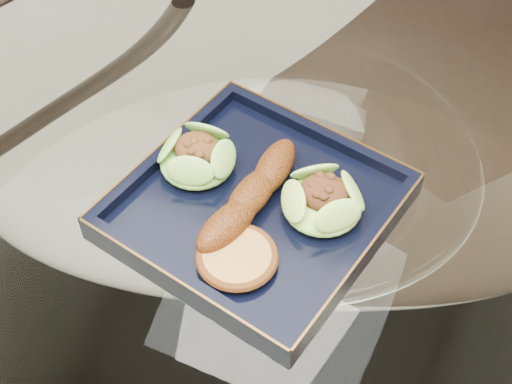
% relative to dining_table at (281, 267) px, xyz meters
% --- Properties ---
extents(dining_table, '(1.13, 1.13, 0.77)m').
position_rel_dining_table_xyz_m(dining_table, '(0.00, 0.00, 0.00)').
color(dining_table, white).
rests_on(dining_table, ground).
extents(dining_chair, '(0.55, 0.55, 1.04)m').
position_rel_dining_table_xyz_m(dining_chair, '(0.17, 0.45, -0.02)').
color(dining_chair, black).
rests_on(dining_chair, ground).
extents(navy_plate, '(0.32, 0.32, 0.02)m').
position_rel_dining_table_xyz_m(navy_plate, '(-0.01, -0.05, 0.17)').
color(navy_plate, black).
rests_on(navy_plate, dining_table).
extents(lettuce_wrap_left, '(0.10, 0.10, 0.03)m').
position_rel_dining_table_xyz_m(lettuce_wrap_left, '(-0.10, -0.03, 0.20)').
color(lettuce_wrap_left, '#51992C').
rests_on(lettuce_wrap_left, navy_plate).
extents(lettuce_wrap_right, '(0.11, 0.11, 0.03)m').
position_rel_dining_table_xyz_m(lettuce_wrap_right, '(0.06, -0.03, 0.20)').
color(lettuce_wrap_right, '#72A42F').
rests_on(lettuce_wrap_right, navy_plate).
extents(roasted_plantain, '(0.06, 0.18, 0.03)m').
position_rel_dining_table_xyz_m(roasted_plantain, '(-0.02, -0.06, 0.20)').
color(roasted_plantain, '#652C0A').
rests_on(roasted_plantain, navy_plate).
extents(crumb_patty, '(0.09, 0.09, 0.01)m').
position_rel_dining_table_xyz_m(crumb_patty, '(0.00, -0.13, 0.19)').
color(crumb_patty, '#C78242').
rests_on(crumb_patty, navy_plate).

